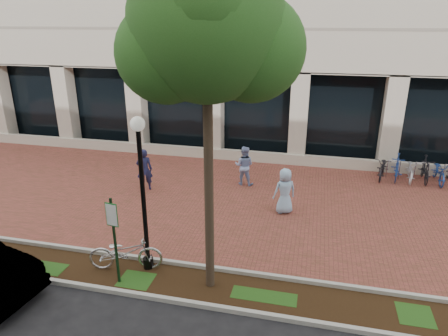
% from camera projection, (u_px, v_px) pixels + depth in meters
% --- Properties ---
extents(ground, '(120.00, 120.00, 0.00)m').
position_uv_depth(ground, '(233.00, 200.00, 15.00)').
color(ground, black).
rests_on(ground, ground).
extents(brick_plaza, '(40.00, 9.00, 0.01)m').
position_uv_depth(brick_plaza, '(233.00, 200.00, 15.00)').
color(brick_plaza, brown).
rests_on(brick_plaza, ground).
extents(planting_strip, '(40.00, 1.50, 0.01)m').
position_uv_depth(planting_strip, '(191.00, 285.00, 10.21)').
color(planting_strip, black).
rests_on(planting_strip, ground).
extents(curb_plaza_side, '(40.00, 0.12, 0.12)m').
position_uv_depth(curb_plaza_side, '(199.00, 266.00, 10.87)').
color(curb_plaza_side, '#AAAAA0').
rests_on(curb_plaza_side, ground).
extents(curb_street_side, '(40.00, 0.12, 0.12)m').
position_uv_depth(curb_street_side, '(181.00, 302.00, 9.50)').
color(curb_street_side, '#AAAAA0').
rests_on(curb_street_side, ground).
extents(parking_sign, '(0.34, 0.07, 2.39)m').
position_uv_depth(parking_sign, '(114.00, 230.00, 9.77)').
color(parking_sign, '#133419').
rests_on(parking_sign, ground).
extents(lamppost, '(0.36, 0.36, 4.21)m').
position_uv_depth(lamppost, '(142.00, 188.00, 10.09)').
color(lamppost, black).
rests_on(lamppost, ground).
extents(street_tree, '(3.85, 3.21, 7.89)m').
position_uv_depth(street_tree, '(209.00, 35.00, 8.12)').
color(street_tree, '#473928').
rests_on(street_tree, ground).
extents(locked_bicycle, '(2.09, 1.17, 1.04)m').
position_uv_depth(locked_bicycle, '(126.00, 252.00, 10.70)').
color(locked_bicycle, silver).
rests_on(locked_bicycle, ground).
extents(pedestrian_left, '(0.72, 0.60, 1.69)m').
position_uv_depth(pedestrian_left, '(144.00, 170.00, 15.66)').
color(pedestrian_left, '#1B1E45').
rests_on(pedestrian_left, ground).
extents(pedestrian_mid, '(0.83, 0.67, 1.63)m').
position_uv_depth(pedestrian_mid, '(244.00, 166.00, 16.17)').
color(pedestrian_mid, '#8CA0D1').
rests_on(pedestrian_mid, ground).
extents(pedestrian_right, '(0.94, 0.82, 1.63)m').
position_uv_depth(pedestrian_right, '(285.00, 191.00, 13.78)').
color(pedestrian_right, '#9CC4E9').
rests_on(pedestrian_right, ground).
extents(bike_rack_cluster, '(3.54, 1.92, 1.06)m').
position_uv_depth(bike_rack_cluster, '(417.00, 169.00, 16.66)').
color(bike_rack_cluster, black).
rests_on(bike_rack_cluster, ground).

